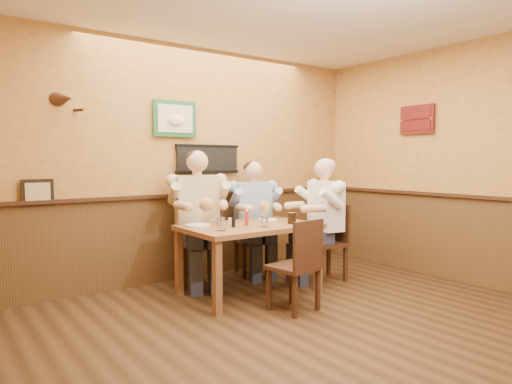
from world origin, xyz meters
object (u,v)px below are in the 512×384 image
chair_back_left (197,243)px  diner_white_elder (326,226)px  chair_near_side (293,265)px  hot_sauce_bottle (247,218)px  chair_right_end (325,242)px  salt_shaker (230,222)px  water_glass_left (221,224)px  pepper_shaker (233,222)px  chair_back_right (253,239)px  diner_blue_polo (253,224)px  diner_tan_shirt (197,225)px  dining_table (249,233)px  cola_tumbler (292,218)px  water_glass_mid (265,221)px

chair_back_left → diner_white_elder: size_ratio=0.75×
chair_near_side → hot_sauce_bottle: hot_sauce_bottle is taller
chair_right_end → chair_near_side: (-1.05, -0.63, -0.02)m
salt_shaker → chair_back_left: bearing=94.3°
water_glass_left → salt_shaker: 0.30m
diner_white_elder → pepper_shaker: bearing=-80.4°
chair_back_left → hot_sauce_bottle: size_ratio=5.69×
chair_back_right → water_glass_left: 1.34m
chair_back_right → diner_blue_polo: size_ratio=0.70×
diner_tan_shirt → chair_near_side: bearing=-60.4°
chair_near_side → chair_back_right: bearing=-118.0°
dining_table → water_glass_left: size_ratio=10.80×
diner_tan_shirt → cola_tumbler: diner_tan_shirt is taller
hot_sauce_bottle → salt_shaker: size_ratio=1.99×
chair_near_side → diner_white_elder: bearing=-157.0°
salt_shaker → cola_tumbler: bearing=-20.8°
cola_tumbler → hot_sauce_bottle: (-0.48, 0.17, 0.02)m
diner_blue_polo → pepper_shaker: 1.06m
chair_back_left → chair_near_side: bearing=-60.4°
chair_right_end → chair_near_side: chair_right_end is taller
chair_right_end → hot_sauce_bottle: 1.21m
diner_blue_polo → diner_white_elder: (0.56, -0.72, 0.01)m
water_glass_left → water_glass_mid: 0.50m
pepper_shaker → dining_table: bearing=13.0°
chair_right_end → hot_sauce_bottle: size_ratio=5.34×
chair_back_left → chair_near_side: size_ratio=1.10×
chair_back_right → salt_shaker: chair_back_right is taller
chair_right_end → water_glass_left: chair_right_end is taller
chair_back_left → chair_right_end: (1.35, -0.70, -0.03)m
chair_near_side → diner_tan_shirt: diner_tan_shirt is taller
pepper_shaker → hot_sauce_bottle: bearing=2.4°
cola_tumbler → salt_shaker: (-0.64, 0.24, -0.02)m
chair_back_left → diner_blue_polo: (0.80, 0.01, 0.15)m
chair_back_right → water_glass_left: bearing=-122.9°
water_glass_left → salt_shaker: bearing=40.8°
chair_near_side → water_glass_left: 0.80m
water_glass_mid → chair_near_side: bearing=-91.0°
diner_tan_shirt → diner_white_elder: size_ratio=1.06×
chair_back_right → chair_near_side: size_ratio=1.01×
water_glass_mid → cola_tumbler: (0.37, 0.01, 0.00)m
diner_white_elder → water_glass_left: bearing=-76.2°
diner_tan_shirt → water_glass_left: (-0.18, -0.82, 0.12)m
pepper_shaker → cola_tumbler: bearing=-13.8°
chair_right_end → chair_back_left: bearing=-107.9°
diner_blue_polo → chair_right_end: bearing=-35.4°
chair_back_left → diner_tan_shirt: (0.00, 0.00, 0.21)m
chair_back_right → salt_shaker: 1.04m
chair_back_left → salt_shaker: 0.69m
water_glass_left → water_glass_mid: size_ratio=1.15×
chair_right_end → pepper_shaker: bearing=-80.4°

